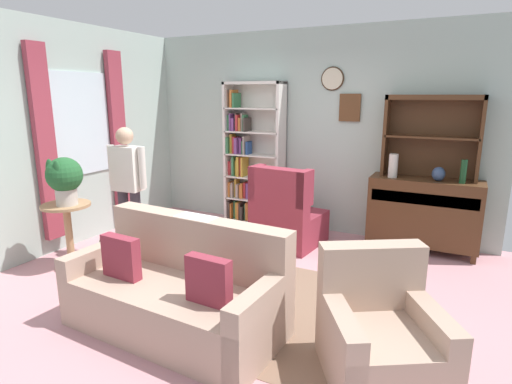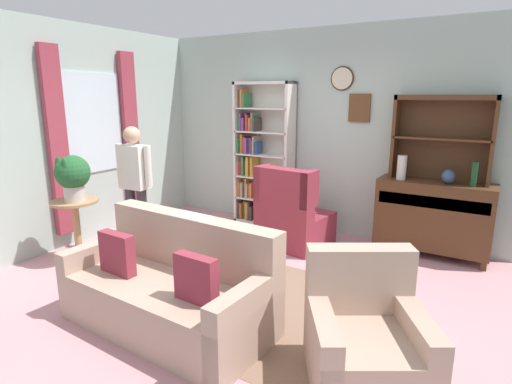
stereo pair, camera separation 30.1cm
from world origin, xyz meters
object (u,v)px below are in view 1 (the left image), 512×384
sideboard (423,211)px  potted_plant_large (64,178)px  vase_round (438,174)px  bottle_wine (463,172)px  sideboard_hutch (432,125)px  couch_floral (178,293)px  armchair_floral (380,338)px  bookshelf (250,157)px  vase_tall (393,166)px  potted_plant_small (108,244)px  plant_stand (68,229)px  person_reading (128,183)px  wingback_chair (286,217)px

sideboard → potted_plant_large: bearing=-145.3°
vase_round → bottle_wine: (0.26, -0.02, 0.05)m
bottle_wine → sideboard_hutch: bearing=153.0°
couch_floral → potted_plant_large: 1.99m
couch_floral → armchair_floral: size_ratio=1.75×
couch_floral → potted_plant_large: (-1.80, 0.43, 0.74)m
bookshelf → vase_tall: 2.09m
potted_plant_small → potted_plant_large: bearing=-102.9°
bottle_wine → plant_stand: size_ratio=0.37×
bookshelf → person_reading: bearing=-109.1°
potted_plant_small → person_reading: (0.22, 0.17, 0.73)m
armchair_floral → vase_tall: bearing=98.2°
sideboard_hutch → plant_stand: bearing=-144.7°
vase_tall → vase_round: bearing=1.5°
bookshelf → person_reading: (-0.64, -1.85, -0.10)m
vase_round → plant_stand: vase_round is taller
sideboard_hutch → plant_stand: (-3.48, -2.46, -1.10)m
bookshelf → vase_tall: bookshelf is taller
vase_round → couch_floral: bearing=-122.9°
bookshelf → vase_round: (2.61, -0.15, 0.00)m
wingback_chair → person_reading: 2.00m
vase_tall → armchair_floral: 2.74m
vase_tall → couch_floral: (-1.25, -2.72, -0.75)m
sideboard_hutch → vase_round: size_ratio=6.47×
sideboard_hutch → vase_round: bearing=-53.5°
plant_stand → potted_plant_small: 0.52m
sideboard → person_reading: 3.61m
potted_plant_small → plant_stand: bearing=-109.7°
sideboard_hutch → potted_plant_small: 4.16m
wingback_chair → bookshelf: bearing=142.7°
vase_round → wingback_chair: bearing=-162.9°
wingback_chair → plant_stand: size_ratio=1.40×
bottle_wine → potted_plant_small: bearing=-153.6°
vase_round → person_reading: person_reading is taller
sideboard_hutch → vase_round: 0.60m
plant_stand → sideboard: bearing=34.1°
sideboard → plant_stand: (-3.48, -2.35, -0.05)m
bottle_wine → couch_floral: (-2.03, -2.71, -0.75)m
couch_floral → potted_plant_small: size_ratio=6.30×
vase_tall → wingback_chair: vase_tall is taller
potted_plant_small → bookshelf: bearing=66.9°
potted_plant_small → person_reading: 0.79m
bookshelf → person_reading: 1.96m
bookshelf → potted_plant_large: (-0.96, -2.46, 0.05)m
sideboard → vase_round: 0.52m
bookshelf → couch_floral: size_ratio=1.14×
sideboard → vase_tall: (-0.39, -0.08, 0.56)m
wingback_chair → potted_plant_small: size_ratio=3.59×
bottle_wine → potted_plant_large: potted_plant_large is taller
sideboard → wingback_chair: bearing=-159.5°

